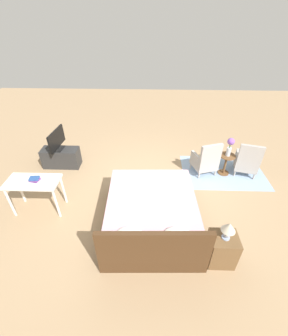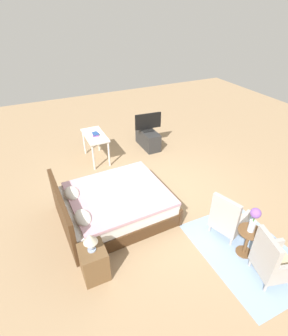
% 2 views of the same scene
% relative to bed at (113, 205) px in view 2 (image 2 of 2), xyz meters
% --- Properties ---
extents(ground_plane, '(16.00, 16.00, 0.00)m').
position_rel_bed_xyz_m(ground_plane, '(0.18, -1.13, -0.30)').
color(ground_plane, '#A38460').
extents(floor_rug, '(2.10, 1.50, 0.01)m').
position_rel_bed_xyz_m(floor_rug, '(-1.87, -1.83, -0.29)').
color(floor_rug, '#8EA8C6').
rests_on(floor_rug, ground_plane).
extents(bed, '(1.81, 2.18, 0.96)m').
position_rel_bed_xyz_m(bed, '(0.00, 0.00, 0.00)').
color(bed, '#472D19').
rests_on(bed, ground_plane).
extents(armchair_by_window_left, '(0.66, 0.66, 0.92)m').
position_rel_bed_xyz_m(armchair_by_window_left, '(-2.38, -1.77, 0.08)').
color(armchair_by_window_left, '#ADA8A3').
rests_on(armchair_by_window_left, floor_rug).
extents(armchair_by_window_right, '(0.68, 0.68, 0.92)m').
position_rel_bed_xyz_m(armchair_by_window_right, '(-1.35, -1.77, 0.08)').
color(armchair_by_window_right, '#ADA8A3').
rests_on(armchair_by_window_right, floor_rug).
extents(side_table, '(0.40, 0.40, 0.55)m').
position_rel_bed_xyz_m(side_table, '(-1.87, -1.78, 0.05)').
color(side_table, brown).
rests_on(side_table, ground_plane).
extents(flower_vase, '(0.17, 0.17, 0.48)m').
position_rel_bed_xyz_m(flower_vase, '(-1.87, -1.78, 0.55)').
color(flower_vase, silver).
rests_on(flower_vase, side_table).
extents(nightstand, '(0.44, 0.41, 0.59)m').
position_rel_bed_xyz_m(nightstand, '(-1.16, 0.73, -0.00)').
color(nightstand, brown).
rests_on(nightstand, ground_plane).
extents(table_lamp, '(0.22, 0.22, 0.33)m').
position_rel_bed_xyz_m(table_lamp, '(-1.16, 0.73, 0.51)').
color(table_lamp, '#9EADC6').
rests_on(table_lamp, nightstand).
extents(tv_stand, '(0.96, 0.40, 0.52)m').
position_rel_bed_xyz_m(tv_stand, '(2.44, -1.98, -0.04)').
color(tv_stand, '#2D2D2D').
rests_on(tv_stand, ground_plane).
extents(tv_flatscreen, '(0.23, 0.79, 0.54)m').
position_rel_bed_xyz_m(tv_flatscreen, '(2.44, -1.98, 0.50)').
color(tv_flatscreen, black).
rests_on(tv_flatscreen, tv_stand).
extents(vanity_desk, '(1.04, 0.52, 0.76)m').
position_rel_bed_xyz_m(vanity_desk, '(2.36, -0.36, 0.35)').
color(vanity_desk, silver).
rests_on(vanity_desk, ground_plane).
extents(book_stack, '(0.21, 0.18, 0.07)m').
position_rel_bed_xyz_m(book_stack, '(2.31, -0.37, 0.50)').
color(book_stack, '#66387A').
rests_on(book_stack, vanity_desk).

